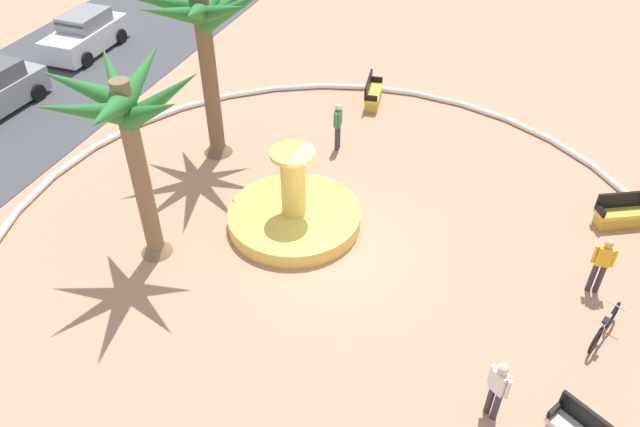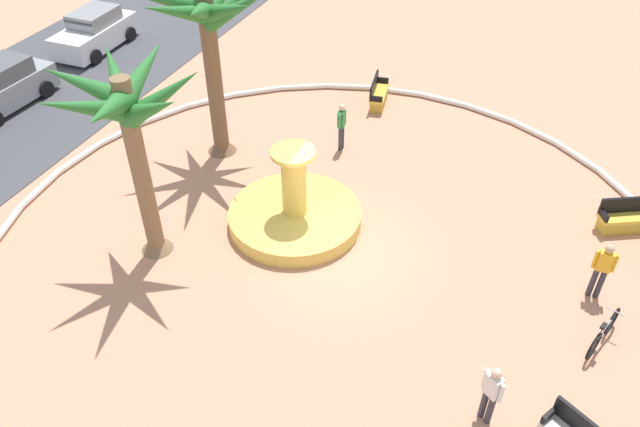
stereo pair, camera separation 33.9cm
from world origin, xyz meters
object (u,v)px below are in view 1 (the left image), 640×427
object	(u,v)px
person_cyclist_helmet	(602,263)
parked_car_third	(85,34)
palm_tree_near_fountain	(203,24)
palm_tree_by_curb	(127,122)
fountain	(294,214)
person_cyclist_photo	(497,388)
bicycle_red_frame	(605,327)
bench_southeast	(623,215)
bench_east	(373,95)
person_pedestrian_stroll	(338,124)

from	to	relation	value
person_cyclist_helmet	parked_car_third	bearing A→B (deg)	70.68
palm_tree_near_fountain	palm_tree_by_curb	distance (m)	5.03
fountain	person_cyclist_photo	xyz separation A→B (m)	(-4.30, -6.23, 0.58)
bicycle_red_frame	person_cyclist_helmet	bearing A→B (deg)	9.30
fountain	bench_southeast	distance (m)	9.35
bicycle_red_frame	bench_east	bearing A→B (deg)	43.19
fountain	person_pedestrian_stroll	xyz separation A→B (m)	(4.16, 0.16, 0.61)
bicycle_red_frame	palm_tree_near_fountain	bearing A→B (deg)	72.40
fountain	person_cyclist_helmet	size ratio (longest dim) A/B	2.23
person_cyclist_photo	fountain	bearing A→B (deg)	55.39
bench_southeast	bicycle_red_frame	size ratio (longest dim) A/B	1.01
person_pedestrian_stroll	palm_tree_near_fountain	bearing A→B (deg)	114.03
person_cyclist_helmet	parked_car_third	size ratio (longest dim) A/B	0.42
palm_tree_by_curb	bench_southeast	distance (m)	13.67
fountain	palm_tree_by_curb	distance (m)	5.43
palm_tree_by_curb	person_cyclist_photo	world-z (taller)	palm_tree_by_curb
palm_tree_near_fountain	palm_tree_by_curb	size ratio (longest dim) A/B	1.07
person_cyclist_helmet	parked_car_third	xyz separation A→B (m)	(7.31, 20.85, -0.18)
bench_east	bench_southeast	xyz separation A→B (m)	(-4.25, -8.72, 0.00)
bench_east	bicycle_red_frame	size ratio (longest dim) A/B	1.02
palm_tree_by_curb	bench_southeast	size ratio (longest dim) A/B	3.29
bench_east	bicycle_red_frame	distance (m)	12.14
palm_tree_by_curb	person_cyclist_helmet	size ratio (longest dim) A/B	3.18
fountain	bicycle_red_frame	world-z (taller)	fountain
bench_east	bicycle_red_frame	world-z (taller)	bench_east
bench_east	parked_car_third	size ratio (longest dim) A/B	0.41
bench_southeast	palm_tree_by_curb	bearing A→B (deg)	115.77
bench_east	person_cyclist_helmet	size ratio (longest dim) A/B	0.97
bench_east	person_pedestrian_stroll	world-z (taller)	person_pedestrian_stroll
palm_tree_near_fountain	bench_southeast	world-z (taller)	palm_tree_near_fountain
person_cyclist_helmet	bench_southeast	bearing A→B (deg)	-12.15
bench_southeast	parked_car_third	size ratio (longest dim) A/B	0.41
bicycle_red_frame	person_pedestrian_stroll	distance (m)	10.13
palm_tree_by_curb	bicycle_red_frame	world-z (taller)	palm_tree_by_curb
bench_east	person_cyclist_photo	bearing A→B (deg)	-152.40
bicycle_red_frame	person_cyclist_photo	bearing A→B (deg)	144.60
palm_tree_by_curb	palm_tree_near_fountain	bearing A→B (deg)	8.03
bench_southeast	person_cyclist_helmet	world-z (taller)	person_cyclist_helmet
fountain	person_pedestrian_stroll	distance (m)	4.20
person_cyclist_photo	palm_tree_near_fountain	bearing A→B (deg)	55.69
palm_tree_near_fountain	bench_east	distance (m)	7.52
palm_tree_by_curb	person_cyclist_helmet	bearing A→B (deg)	-76.59
person_cyclist_helmet	person_cyclist_photo	distance (m)	4.91
parked_car_third	palm_tree_by_curb	bearing A→B (deg)	-135.92
bench_east	person_cyclist_helmet	xyz separation A→B (m)	(-7.30, -8.06, 0.61)
person_cyclist_photo	person_pedestrian_stroll	bearing A→B (deg)	37.08
palm_tree_by_curb	parked_car_third	size ratio (longest dim) A/B	1.34
bench_east	person_pedestrian_stroll	bearing A→B (deg)	176.61
bench_east	bicycle_red_frame	xyz separation A→B (m)	(-8.85, -8.31, 0.04)
person_cyclist_helmet	palm_tree_near_fountain	bearing A→B (deg)	79.05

